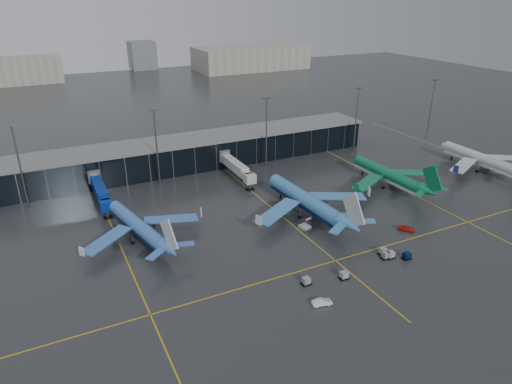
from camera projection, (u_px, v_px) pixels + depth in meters
name	position (u px, v px, depth m)	size (l,w,h in m)	color
ground	(270.00, 242.00, 117.75)	(600.00, 600.00, 0.00)	#282B2D
terminal_pier	(190.00, 152.00, 166.39)	(142.00, 17.00, 10.70)	black
jet_bridges	(100.00, 190.00, 136.93)	(94.00, 27.50, 7.20)	#595B60
flood_masts	(214.00, 137.00, 155.19)	(203.00, 0.50, 25.50)	#595B60
distant_hangars	(164.00, 62.00, 355.88)	(260.00, 71.00, 22.00)	#B2AD99
taxi_lines	(283.00, 217.00, 130.51)	(220.00, 120.00, 0.02)	gold
airliner_arkefly	(137.00, 218.00, 117.19)	(33.97, 38.69, 11.89)	#3D74CB
airliner_klm_near	(306.00, 192.00, 130.10)	(39.35, 44.82, 13.77)	#3D87CA
airliner_aer_lingus	(388.00, 168.00, 149.60)	(35.59, 40.53, 12.46)	#0D7246
airliner_ba	(482.00, 152.00, 163.01)	(37.35, 42.53, 13.07)	silver
baggage_carts	(371.00, 262.00, 107.58)	(29.59, 5.74, 1.70)	black
mobile_airstair	(305.00, 225.00, 124.40)	(2.68, 3.51, 3.45)	silver
service_van_red	(406.00, 228.00, 122.95)	(1.78, 4.43, 1.51)	red
service_van_white	(322.00, 302.00, 93.83)	(1.46, 4.20, 1.38)	white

